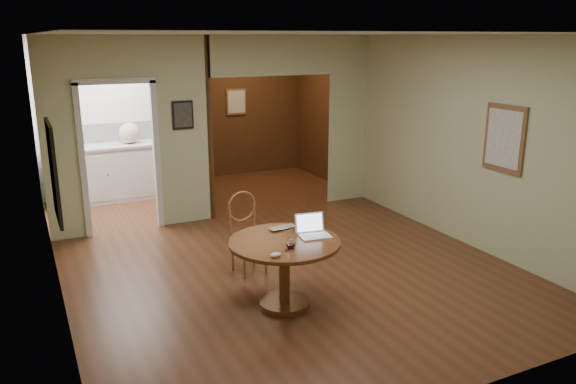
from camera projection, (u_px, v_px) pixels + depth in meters
name	position (u px, v px, depth m)	size (l,w,h in m)	color
floor	(299.00, 277.00, 6.47)	(5.00, 5.00, 0.00)	#492A15
room_shell	(181.00, 130.00, 8.61)	(5.20, 7.50, 5.00)	silver
dining_table	(284.00, 258.00, 5.65)	(1.13, 1.13, 0.70)	brown
chair	(246.00, 228.00, 6.51)	(0.45, 0.45, 0.95)	brown
open_laptop	(312.00, 229.00, 5.75)	(0.33, 0.31, 0.22)	white
closed_laptop	(284.00, 229.00, 5.90)	(0.29, 0.19, 0.02)	silver
mouse	(276.00, 255.00, 5.18)	(0.11, 0.06, 0.05)	white
wine_glass	(291.00, 243.00, 5.39)	(0.10, 0.10, 0.11)	white
pen	(289.00, 249.00, 5.36)	(0.01, 0.01, 0.14)	#0B1951
kitchen_cabinet	(115.00, 172.00, 9.41)	(2.06, 0.60, 0.94)	silver
grocery_bag	(129.00, 133.00, 9.37)	(0.34, 0.29, 0.34)	beige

